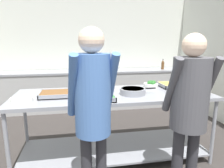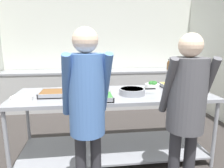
% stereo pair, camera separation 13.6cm
% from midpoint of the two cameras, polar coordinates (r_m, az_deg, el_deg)
% --- Properties ---
extents(wall_rear, '(4.62, 0.06, 2.65)m').
position_cam_midpoint_polar(wall_rear, '(4.95, -2.63, 9.57)').
color(wall_rear, silver).
rests_on(wall_rear, ground_plane).
extents(back_counter, '(4.46, 0.65, 0.88)m').
position_cam_midpoint_polar(back_counter, '(4.70, -2.17, -1.40)').
color(back_counter, '#A8A8A8').
rests_on(back_counter, ground_plane).
extents(serving_counter, '(2.47, 0.88, 0.88)m').
position_cam_midpoint_polar(serving_counter, '(2.63, 1.77, -8.68)').
color(serving_counter, gray).
rests_on(serving_counter, ground_plane).
extents(plate_stack, '(0.24, 0.24, 0.05)m').
position_cam_midpoint_polar(plate_stack, '(2.42, -22.93, -3.82)').
color(plate_stack, white).
rests_on(plate_stack, serving_counter).
extents(serving_tray_roast, '(0.36, 0.32, 0.05)m').
position_cam_midpoint_polar(serving_tray_roast, '(2.52, -14.45, -2.62)').
color(serving_tray_roast, gray).
rests_on(serving_tray_roast, serving_counter).
extents(serving_tray_greens, '(0.46, 0.31, 0.05)m').
position_cam_midpoint_polar(serving_tray_greens, '(2.26, -3.92, -3.89)').
color(serving_tray_greens, gray).
rests_on(serving_tray_greens, serving_counter).
extents(sauce_pan, '(0.46, 0.32, 0.08)m').
position_cam_midpoint_polar(sauce_pan, '(2.49, 7.34, -2.08)').
color(sauce_pan, gray).
rests_on(sauce_pan, serving_counter).
extents(broccoli_bowl, '(0.21, 0.21, 0.10)m').
position_cam_midpoint_polar(broccoli_bowl, '(2.91, 12.77, -0.30)').
color(broccoli_bowl, silver).
rests_on(broccoli_bowl, serving_counter).
extents(serving_tray_vegetables, '(0.44, 0.34, 0.05)m').
position_cam_midpoint_polar(serving_tray_vegetables, '(3.04, 19.25, -0.48)').
color(serving_tray_vegetables, gray).
rests_on(serving_tray_vegetables, serving_counter).
extents(guest_serving_left, '(0.44, 0.37, 1.64)m').
position_cam_midpoint_polar(guest_serving_left, '(1.70, -4.91, -5.00)').
color(guest_serving_left, '#2D2D33').
rests_on(guest_serving_left, ground_plane).
extents(guest_serving_right, '(0.44, 0.34, 1.60)m').
position_cam_midpoint_polar(guest_serving_right, '(1.96, 22.35, -4.79)').
color(guest_serving_right, '#2D2D33').
rests_on(guest_serving_right, ground_plane).
extents(water_bottle, '(0.07, 0.07, 0.24)m').
position_cam_midpoint_polar(water_bottle, '(4.94, 16.56, 5.26)').
color(water_bottle, brown).
rests_on(water_bottle, back_counter).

